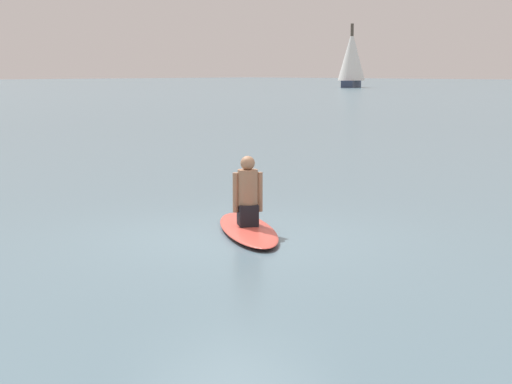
% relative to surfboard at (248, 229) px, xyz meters
% --- Properties ---
extents(ground_plane, '(400.00, 400.00, 0.00)m').
position_rel_surfboard_xyz_m(ground_plane, '(-0.12, 0.41, -0.06)').
color(ground_plane, slate).
extents(surfboard, '(2.70, 2.20, 0.12)m').
position_rel_surfboard_xyz_m(surfboard, '(0.00, 0.00, 0.00)').
color(surfboard, '#D84C3F').
rests_on(surfboard, ground).
extents(person_paddler, '(0.45, 0.43, 1.06)m').
position_rel_surfboard_xyz_m(person_paddler, '(-0.00, 0.00, 0.54)').
color(person_paddler, black).
rests_on(person_paddler, surfboard).
extents(sailboat_distant, '(5.25, 5.86, 9.15)m').
position_rel_surfboard_xyz_m(sailboat_distant, '(63.43, -84.13, 4.22)').
color(sailboat_distant, '#2D3851').
rests_on(sailboat_distant, ground).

